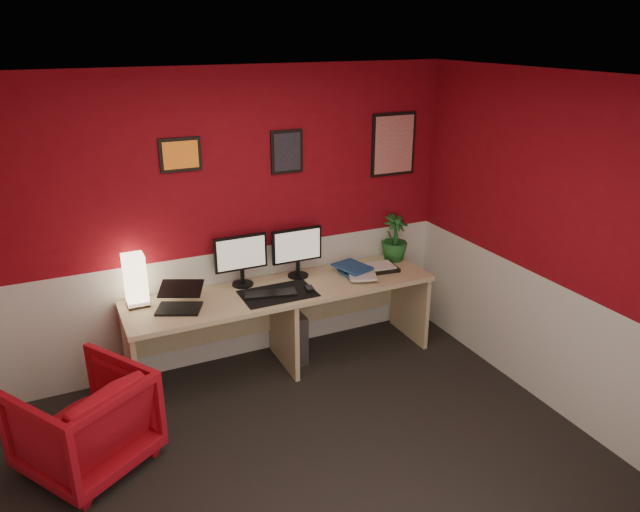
{
  "coord_description": "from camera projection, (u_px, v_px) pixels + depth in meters",
  "views": [
    {
      "loc": [
        -1.29,
        -2.84,
        2.77
      ],
      "look_at": [
        0.6,
        1.21,
        1.05
      ],
      "focal_mm": 33.52,
      "sensor_mm": 36.0,
      "label": 1
    }
  ],
  "objects": [
    {
      "name": "ground",
      "position": [
        315.0,
        480.0,
        3.9
      ],
      "size": [
        4.0,
        3.5,
        0.01
      ],
      "primitive_type": "cube",
      "color": "black",
      "rests_on": "ground"
    },
    {
      "name": "ceiling",
      "position": [
        313.0,
        83.0,
        3.0
      ],
      "size": [
        4.0,
        3.5,
        0.01
      ],
      "primitive_type": "cube",
      "color": "white",
      "rests_on": "ground"
    },
    {
      "name": "wall_back",
      "position": [
        226.0,
        223.0,
        4.93
      ],
      "size": [
        4.0,
        0.01,
        2.5
      ],
      "primitive_type": "cube",
      "color": "maroon",
      "rests_on": "ground"
    },
    {
      "name": "wall_right",
      "position": [
        570.0,
        255.0,
        4.24
      ],
      "size": [
        0.01,
        3.5,
        2.5
      ],
      "primitive_type": "cube",
      "color": "maroon",
      "rests_on": "ground"
    },
    {
      "name": "wainscot_back",
      "position": [
        231.0,
        305.0,
        5.2
      ],
      "size": [
        4.0,
        0.01,
        1.0
      ],
      "primitive_type": "cube",
      "color": "silver",
      "rests_on": "ground"
    },
    {
      "name": "wainscot_right",
      "position": [
        554.0,
        348.0,
        4.51
      ],
      "size": [
        0.01,
        3.5,
        1.0
      ],
      "primitive_type": "cube",
      "color": "silver",
      "rests_on": "ground"
    },
    {
      "name": "desk",
      "position": [
        284.0,
        328.0,
        5.1
      ],
      "size": [
        2.6,
        0.65,
        0.73
      ],
      "primitive_type": "cube",
      "color": "tan",
      "rests_on": "ground"
    },
    {
      "name": "shoji_lamp",
      "position": [
        136.0,
        282.0,
        4.6
      ],
      "size": [
        0.16,
        0.16,
        0.4
      ],
      "primitive_type": "cube",
      "color": "#FFE5B2",
      "rests_on": "desk"
    },
    {
      "name": "laptop",
      "position": [
        178.0,
        297.0,
        4.55
      ],
      "size": [
        0.4,
        0.35,
        0.22
      ],
      "primitive_type": "cube",
      "rotation": [
        0.0,
        0.0,
        -0.43
      ],
      "color": "black",
      "rests_on": "desk"
    },
    {
      "name": "monitor_left",
      "position": [
        241.0,
        253.0,
        4.93
      ],
      "size": [
        0.45,
        0.06,
        0.58
      ],
      "primitive_type": "cube",
      "color": "black",
      "rests_on": "desk"
    },
    {
      "name": "monitor_right",
      "position": [
        298.0,
        245.0,
        5.11
      ],
      "size": [
        0.45,
        0.06,
        0.58
      ],
      "primitive_type": "cube",
      "color": "black",
      "rests_on": "desk"
    },
    {
      "name": "desk_mat",
      "position": [
        278.0,
        293.0,
        4.87
      ],
      "size": [
        0.6,
        0.38,
        0.01
      ],
      "primitive_type": "cube",
      "color": "black",
      "rests_on": "desk"
    },
    {
      "name": "keyboard",
      "position": [
        270.0,
        294.0,
        4.84
      ],
      "size": [
        0.44,
        0.23,
        0.02
      ],
      "primitive_type": "cube",
      "rotation": [
        0.0,
        0.0,
        -0.23
      ],
      "color": "black",
      "rests_on": "desk_mat"
    },
    {
      "name": "mouse",
      "position": [
        309.0,
        289.0,
        4.91
      ],
      "size": [
        0.07,
        0.11,
        0.03
      ],
      "primitive_type": "cube",
      "rotation": [
        0.0,
        0.0,
        -0.15
      ],
      "color": "black",
      "rests_on": "desk_mat"
    },
    {
      "name": "book_bottom",
      "position": [
        344.0,
        275.0,
        5.2
      ],
      "size": [
        0.21,
        0.28,
        0.03
      ],
      "primitive_type": "imported",
      "rotation": [
        0.0,
        0.0,
        -0.01
      ],
      "color": "navy",
      "rests_on": "desk"
    },
    {
      "name": "book_middle",
      "position": [
        349.0,
        274.0,
        5.15
      ],
      "size": [
        0.33,
        0.38,
        0.02
      ],
      "primitive_type": "imported",
      "rotation": [
        0.0,
        0.0,
        -0.37
      ],
      "color": "silver",
      "rests_on": "book_bottom"
    },
    {
      "name": "book_top",
      "position": [
        343.0,
        271.0,
        5.16
      ],
      "size": [
        0.31,
        0.36,
        0.03
      ],
      "primitive_type": "imported",
      "rotation": [
        0.0,
        0.0,
        0.27
      ],
      "color": "navy",
      "rests_on": "book_middle"
    },
    {
      "name": "zen_tray",
      "position": [
        377.0,
        268.0,
        5.34
      ],
      "size": [
        0.38,
        0.29,
        0.03
      ],
      "primitive_type": "cube",
      "rotation": [
        0.0,
        0.0,
        -0.12
      ],
      "color": "black",
      "rests_on": "desk"
    },
    {
      "name": "potted_plant",
      "position": [
        395.0,
        238.0,
        5.51
      ],
      "size": [
        0.29,
        0.29,
        0.43
      ],
      "primitive_type": "imported",
      "rotation": [
        0.0,
        0.0,
        0.21
      ],
      "color": "#19591E",
      "rests_on": "desk"
    },
    {
      "name": "pc_tower",
      "position": [
        288.0,
        334.0,
        5.29
      ],
      "size": [
        0.21,
        0.45,
        0.45
      ],
      "primitive_type": "cube",
      "rotation": [
        0.0,
        0.0,
        0.01
      ],
      "color": "#99999E",
      "rests_on": "ground"
    },
    {
      "name": "armchair",
      "position": [
        84.0,
        422.0,
        3.92
      ],
      "size": [
        1.02,
        1.03,
        0.68
      ],
      "primitive_type": "imported",
      "rotation": [
        0.0,
        0.0,
        3.72
      ],
      "color": "red",
      "rests_on": "ground"
    },
    {
      "name": "art_left",
      "position": [
        180.0,
        155.0,
        4.57
      ],
      "size": [
        0.32,
        0.02,
        0.26
      ],
      "primitive_type": "cube",
      "color": "orange",
      "rests_on": "wall_back"
    },
    {
      "name": "art_center",
      "position": [
        287.0,
        152.0,
        4.94
      ],
      "size": [
        0.28,
        0.02,
        0.36
      ],
      "primitive_type": "cube",
      "color": "black",
      "rests_on": "wall_back"
    },
    {
      "name": "art_right",
      "position": [
        393.0,
        144.0,
        5.35
      ],
      "size": [
        0.44,
        0.02,
        0.56
      ],
      "primitive_type": "cube",
      "color": "red",
      "rests_on": "wall_back"
    }
  ]
}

